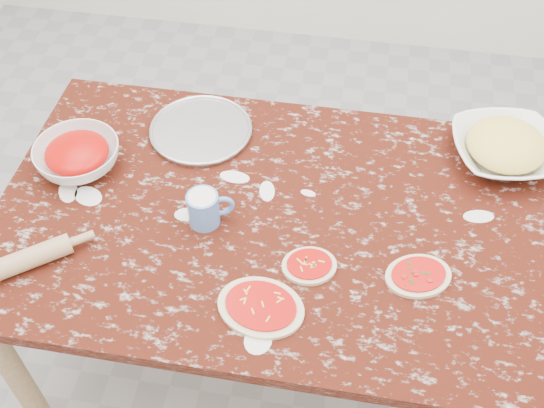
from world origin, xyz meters
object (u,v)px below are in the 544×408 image
Objects in this scene: sauce_bowl at (78,156)px; flour_mug at (205,208)px; worktable at (272,233)px; pizza_tray at (201,131)px; cheese_bowl at (504,150)px; rolling_pin at (18,263)px.

sauce_bowl is 0.46m from flour_mug.
worktable is 0.43m from pizza_tray.
sauce_bowl reaches higher than worktable.
cheese_bowl is 0.93m from flour_mug.
sauce_bowl is at bearing 171.06° from worktable.
cheese_bowl reaches higher than pizza_tray.
flour_mug is at bearing -73.82° from pizza_tray.
flour_mug is at bearing 28.98° from rolling_pin.
pizza_tray is 1.26× the size of sauce_bowl.
flour_mug reaches higher than cheese_bowl.
rolling_pin is at bearing -154.55° from worktable.
cheese_bowl is at bearing 25.28° from flour_mug.
worktable is 5.59× the size of rolling_pin.
sauce_bowl is (-0.33, -0.21, 0.03)m from pizza_tray.
pizza_tray is 1.02× the size of cheese_bowl.
flour_mug is 0.52m from rolling_pin.
rolling_pin is (-0.35, -0.61, 0.02)m from pizza_tray.
worktable is 6.22× the size of sauce_bowl.
rolling_pin reaches higher than worktable.
pizza_tray is (-0.29, 0.31, 0.09)m from worktable.
pizza_tray is at bearing 60.37° from rolling_pin.
rolling_pin is at bearing -151.02° from flour_mug.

